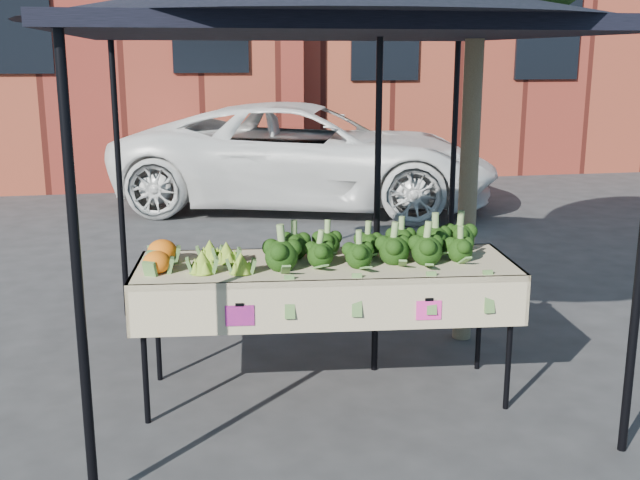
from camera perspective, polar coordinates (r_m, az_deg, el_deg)
The scene contains 8 objects.
ground at distance 5.31m, azimuth 2.27°, elevation -10.78°, with size 90.00×90.00×0.00m, color #29292C.
table at distance 5.03m, azimuth 0.42°, elevation -6.63°, with size 2.47×1.03×0.90m.
canopy at distance 5.20m, azimuth 0.32°, elevation 4.53°, with size 3.16×3.16×2.74m, color black, non-canonical shape.
broccoli_heap at distance 4.95m, azimuth 4.07°, elevation -0.07°, with size 1.46×0.56×0.24m, color black.
romanesco_cluster at distance 4.82m, azimuth -7.43°, elevation -0.87°, with size 0.42×0.56×0.19m, color #A3BE3B.
cauliflower_pair at distance 4.85m, azimuth -11.81°, elevation -1.08°, with size 0.22×0.42×0.17m, color orange.
vehicle at distance 11.16m, azimuth -1.01°, elevation 16.36°, with size 2.51×1.52×5.45m, color white.
street_tree at distance 5.87m, azimuth 11.30°, elevation 12.00°, with size 2.08×2.08×4.10m, color #1E4C14, non-canonical shape.
Camera 1 is at (-1.08, -4.71, 2.19)m, focal length 43.17 mm.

